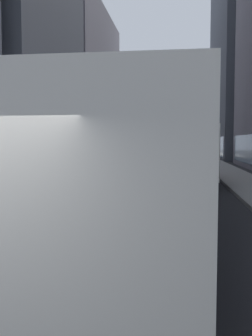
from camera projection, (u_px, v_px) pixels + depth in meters
name	position (u px, v px, depth m)	size (l,w,h in m)	color
ground_plane	(156.00, 164.00, 37.53)	(120.00, 120.00, 0.00)	#232326
sidewalk_left	(100.00, 163.00, 38.30)	(2.40, 110.00, 0.15)	#9E9991
sidewalk_right	(214.00, 164.00, 36.76)	(2.40, 110.00, 0.15)	gray
building_left_mid	(4.00, 37.00, 30.40)	(9.48, 15.07, 21.40)	#4C515B
building_left_far	(75.00, 85.00, 51.60)	(8.75, 23.35, 19.92)	slate
transit_bus	(139.00, 161.00, 9.13)	(2.78, 11.53, 3.05)	silver
car_red_coupe	(140.00, 152.00, 49.78)	(1.70, 4.38, 1.62)	red
car_silver_sedan	(69.00, 173.00, 17.27)	(1.77, 4.07, 1.62)	#B7BABF
car_black_suv	(169.00, 154.00, 41.63)	(1.71, 4.50, 1.62)	black
box_truck	(190.00, 152.00, 20.05)	(2.30, 7.50, 3.05)	#A51919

